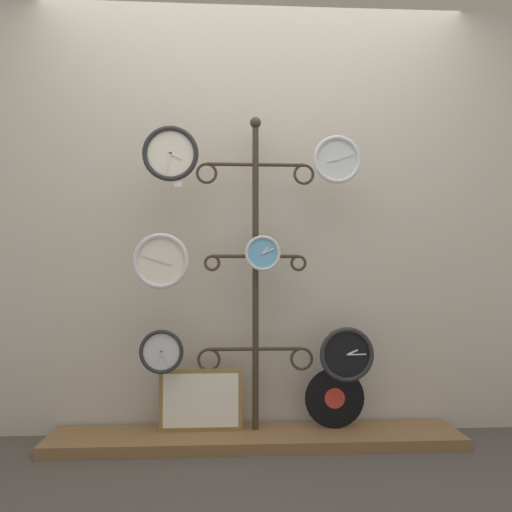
{
  "coord_description": "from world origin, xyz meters",
  "views": [
    {
      "loc": [
        -0.15,
        -2.34,
        0.93
      ],
      "look_at": [
        0.0,
        0.36,
        1.01
      ],
      "focal_mm": 35.0,
      "sensor_mm": 36.0,
      "label": 1
    }
  ],
  "objects_px": {
    "clock_middle_center": "(263,253)",
    "vinyl_record": "(335,398)",
    "clock_top_right": "(337,160)",
    "clock_middle_left": "(161,261)",
    "clock_top_left": "(171,154)",
    "display_stand": "(255,342)",
    "clock_bottom_left": "(162,352)",
    "picture_frame": "(201,400)",
    "clock_bottom_right": "(347,354)"
  },
  "relations": [
    {
      "from": "clock_bottom_left",
      "to": "clock_bottom_right",
      "type": "relative_size",
      "value": 0.79
    },
    {
      "from": "display_stand",
      "to": "clock_middle_center",
      "type": "height_order",
      "value": "display_stand"
    },
    {
      "from": "clock_top_right",
      "to": "clock_middle_center",
      "type": "distance_m",
      "value": 0.65
    },
    {
      "from": "display_stand",
      "to": "clock_top_left",
      "type": "xyz_separation_m",
      "value": [
        -0.46,
        -0.09,
        1.02
      ]
    },
    {
      "from": "clock_top_right",
      "to": "vinyl_record",
      "type": "xyz_separation_m",
      "value": [
        -0.0,
        0.08,
        -1.31
      ]
    },
    {
      "from": "clock_bottom_left",
      "to": "clock_bottom_right",
      "type": "xyz_separation_m",
      "value": [
        0.99,
        0.0,
        -0.02
      ]
    },
    {
      "from": "clock_bottom_right",
      "to": "picture_frame",
      "type": "distance_m",
      "value": 0.83
    },
    {
      "from": "vinyl_record",
      "to": "clock_top_right",
      "type": "bearing_deg",
      "value": -88.87
    },
    {
      "from": "clock_bottom_left",
      "to": "clock_middle_center",
      "type": "bearing_deg",
      "value": 1.86
    },
    {
      "from": "display_stand",
      "to": "clock_bottom_left",
      "type": "bearing_deg",
      "value": -169.35
    },
    {
      "from": "clock_top_right",
      "to": "clock_top_left",
      "type": "bearing_deg",
      "value": 179.66
    },
    {
      "from": "clock_top_right",
      "to": "clock_middle_left",
      "type": "height_order",
      "value": "clock_top_right"
    },
    {
      "from": "clock_bottom_right",
      "to": "picture_frame",
      "type": "bearing_deg",
      "value": 174.92
    },
    {
      "from": "display_stand",
      "to": "clock_top_right",
      "type": "distance_m",
      "value": 1.09
    },
    {
      "from": "clock_top_right",
      "to": "clock_bottom_left",
      "type": "bearing_deg",
      "value": 179.92
    },
    {
      "from": "vinyl_record",
      "to": "picture_frame",
      "type": "height_order",
      "value": "picture_frame"
    },
    {
      "from": "clock_middle_center",
      "to": "vinyl_record",
      "type": "height_order",
      "value": "clock_middle_center"
    },
    {
      "from": "picture_frame",
      "to": "clock_bottom_right",
      "type": "bearing_deg",
      "value": -5.08
    },
    {
      "from": "display_stand",
      "to": "clock_top_right",
      "type": "bearing_deg",
      "value": -12.29
    },
    {
      "from": "clock_top_right",
      "to": "clock_middle_left",
      "type": "distance_m",
      "value": 1.09
    },
    {
      "from": "clock_top_right",
      "to": "clock_middle_left",
      "type": "relative_size",
      "value": 0.89
    },
    {
      "from": "clock_middle_center",
      "to": "clock_top_right",
      "type": "bearing_deg",
      "value": -2.65
    },
    {
      "from": "picture_frame",
      "to": "clock_middle_center",
      "type": "bearing_deg",
      "value": -9.67
    },
    {
      "from": "clock_top_right",
      "to": "picture_frame",
      "type": "distance_m",
      "value": 1.5
    },
    {
      "from": "display_stand",
      "to": "clock_top_right",
      "type": "xyz_separation_m",
      "value": [
        0.44,
        -0.1,
        0.99
      ]
    },
    {
      "from": "display_stand",
      "to": "clock_bottom_left",
      "type": "relative_size",
      "value": 7.66
    },
    {
      "from": "display_stand",
      "to": "clock_bottom_right",
      "type": "bearing_deg",
      "value": -10.47
    },
    {
      "from": "clock_middle_left",
      "to": "vinyl_record",
      "type": "relative_size",
      "value": 0.89
    },
    {
      "from": "clock_middle_left",
      "to": "clock_top_right",
      "type": "bearing_deg",
      "value": 1.14
    },
    {
      "from": "clock_middle_center",
      "to": "display_stand",
      "type": "bearing_deg",
      "value": 114.34
    },
    {
      "from": "vinyl_record",
      "to": "picture_frame",
      "type": "xyz_separation_m",
      "value": [
        -0.73,
        -0.0,
        0.0
      ]
    },
    {
      "from": "clock_top_left",
      "to": "clock_bottom_left",
      "type": "distance_m",
      "value": 1.05
    },
    {
      "from": "clock_middle_center",
      "to": "clock_top_left",
      "type": "bearing_deg",
      "value": -178.45
    },
    {
      "from": "clock_top_right",
      "to": "picture_frame",
      "type": "relative_size",
      "value": 0.59
    },
    {
      "from": "picture_frame",
      "to": "display_stand",
      "type": "bearing_deg",
      "value": 3.88
    },
    {
      "from": "clock_bottom_left",
      "to": "vinyl_record",
      "type": "height_order",
      "value": "clock_bottom_left"
    },
    {
      "from": "clock_top_left",
      "to": "clock_bottom_right",
      "type": "height_order",
      "value": "clock_top_left"
    },
    {
      "from": "clock_bottom_left",
      "to": "clock_top_right",
      "type": "bearing_deg",
      "value": -0.08
    },
    {
      "from": "clock_top_left",
      "to": "vinyl_record",
      "type": "relative_size",
      "value": 0.91
    },
    {
      "from": "clock_top_right",
      "to": "vinyl_record",
      "type": "relative_size",
      "value": 0.8
    },
    {
      "from": "clock_middle_left",
      "to": "picture_frame",
      "type": "bearing_deg",
      "value": 24.54
    },
    {
      "from": "clock_top_left",
      "to": "vinyl_record",
      "type": "distance_m",
      "value": 1.6
    },
    {
      "from": "display_stand",
      "to": "picture_frame",
      "type": "relative_size",
      "value": 3.97
    },
    {
      "from": "clock_top_left",
      "to": "clock_bottom_right",
      "type": "distance_m",
      "value": 1.43
    },
    {
      "from": "clock_top_left",
      "to": "clock_bottom_left",
      "type": "xyz_separation_m",
      "value": [
        -0.04,
        -0.0,
        -1.05
      ]
    },
    {
      "from": "clock_top_left",
      "to": "vinyl_record",
      "type": "bearing_deg",
      "value": 4.76
    },
    {
      "from": "display_stand",
      "to": "vinyl_record",
      "type": "distance_m",
      "value": 0.54
    },
    {
      "from": "clock_top_left",
      "to": "clock_middle_left",
      "type": "bearing_deg",
      "value": -151.36
    },
    {
      "from": "clock_top_right",
      "to": "clock_middle_center",
      "type": "xyz_separation_m",
      "value": [
        -0.4,
        0.02,
        -0.51
      ]
    },
    {
      "from": "clock_top_right",
      "to": "picture_frame",
      "type": "xyz_separation_m",
      "value": [
        -0.74,
        0.08,
        -1.3
      ]
    }
  ]
}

